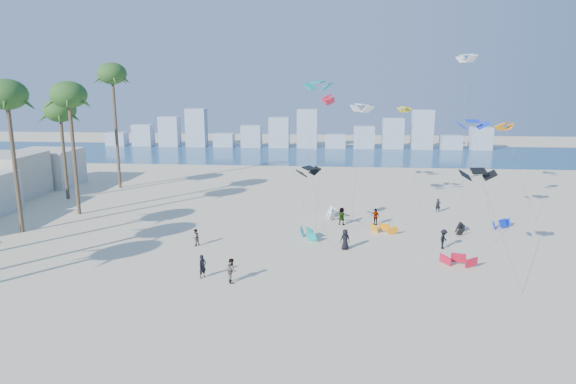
{
  "coord_description": "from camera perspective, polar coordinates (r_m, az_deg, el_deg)",
  "views": [
    {
      "loc": [
        6.94,
        -28.68,
        14.42
      ],
      "look_at": [
        3.0,
        16.0,
        4.5
      ],
      "focal_mm": 31.41,
      "sensor_mm": 36.0,
      "label": 1
    }
  ],
  "objects": [
    {
      "name": "distant_skyline",
      "position": [
        111.56,
        0.84,
        6.64
      ],
      "size": [
        85.0,
        3.0,
        8.4
      ],
      "color": "#9EADBF",
      "rests_on": "ground"
    },
    {
      "name": "ocean",
      "position": [
        101.95,
        1.09,
        4.34
      ],
      "size": [
        220.0,
        220.0,
        0.0
      ],
      "primitive_type": "plane",
      "color": "navy",
      "rests_on": "ground"
    },
    {
      "name": "flying_kites",
      "position": [
        53.43,
        13.04,
        9.1
      ],
      "size": [
        27.12,
        30.19,
        17.74
      ],
      "color": "black",
      "rests_on": "ground"
    },
    {
      "name": "kitesurfers_far",
      "position": [
        48.51,
        7.92,
        -3.87
      ],
      "size": [
        24.72,
        14.69,
        1.82
      ],
      "color": "black",
      "rests_on": "ground"
    },
    {
      "name": "ground",
      "position": [
        32.85,
        -7.92,
        -13.7
      ],
      "size": [
        220.0,
        220.0,
        0.0
      ],
      "primitive_type": "plane",
      "color": "beige",
      "rests_on": "ground"
    },
    {
      "name": "palm_row",
      "position": [
        54.03,
        -28.94,
        8.08
      ],
      "size": [
        8.84,
        44.8,
        16.8
      ],
      "color": "brown",
      "rests_on": "ground"
    },
    {
      "name": "kitesurfer_mid",
      "position": [
        37.41,
        -6.39,
        -8.79
      ],
      "size": [
        0.93,
        1.05,
        1.8
      ],
      "primitive_type": "imported",
      "rotation": [
        0.0,
        0.0,
        1.89
      ],
      "color": "gray",
      "rests_on": "ground"
    },
    {
      "name": "kitesurfer_near",
      "position": [
        38.48,
        -9.65,
        -8.3
      ],
      "size": [
        0.72,
        0.78,
        1.79
      ],
      "primitive_type": "imported",
      "rotation": [
        0.0,
        0.0,
        0.98
      ],
      "color": "black",
      "rests_on": "ground"
    },
    {
      "name": "grounded_kites",
      "position": [
        49.57,
        12.11,
        -4.18
      ],
      "size": [
        21.63,
        16.01,
        0.99
      ],
      "color": "#0C9694",
      "rests_on": "ground"
    }
  ]
}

